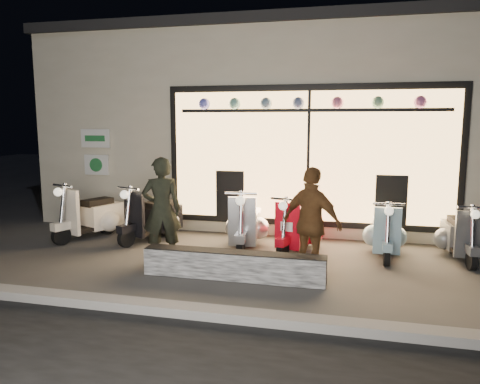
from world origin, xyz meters
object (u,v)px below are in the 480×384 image
object	(u,v)px
man	(162,210)
scooter_red	(299,228)
graffiti_barrier	(233,265)
woman	(312,223)
scooter_silver	(246,224)

from	to	relation	value
man	scooter_red	bearing A→B (deg)	-175.20
graffiti_barrier	woman	distance (m)	1.25
graffiti_barrier	scooter_red	bearing A→B (deg)	66.89
scooter_silver	graffiti_barrier	bearing A→B (deg)	-88.82
woman	scooter_red	bearing A→B (deg)	-49.06
graffiti_barrier	scooter_silver	size ratio (longest dim) A/B	1.79
man	woman	distance (m)	2.37
scooter_red	man	distance (m)	2.37
scooter_red	man	xyz separation A→B (m)	(-2.03, -1.14, 0.44)
graffiti_barrier	woman	xyz separation A→B (m)	(1.05, 0.32, 0.59)
graffiti_barrier	man	bearing A→B (deg)	156.72
scooter_silver	woman	bearing A→B (deg)	-53.87
scooter_red	woman	world-z (taller)	woman
man	woman	world-z (taller)	man
graffiti_barrier	scooter_red	world-z (taller)	scooter_red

